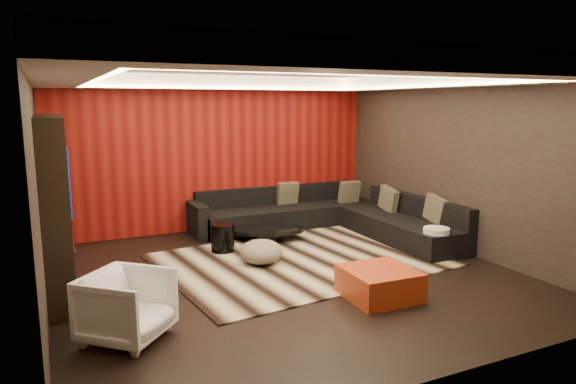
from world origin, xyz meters
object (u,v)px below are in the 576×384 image
coffee_table (267,234)px  sectional_sofa (329,218)px  orange_ottoman (379,283)px  drum_stool (223,238)px  white_side_table (436,243)px  armchair (127,306)px

coffee_table → sectional_sofa: bearing=5.2°
orange_ottoman → coffee_table: bearing=94.1°
coffee_table → drum_stool: drum_stool is taller
white_side_table → sectional_sofa: (-0.63, 2.16, 0.02)m
coffee_table → white_side_table: (1.91, -2.04, 0.12)m
coffee_table → armchair: bearing=-133.9°
orange_ottoman → sectional_sofa: bearing=70.9°
drum_stool → orange_ottoman: bearing=-67.3°
sectional_sofa → white_side_table: bearing=-73.7°
armchair → orange_ottoman: bearing=-49.9°
drum_stool → white_side_table: (2.82, -1.72, 0.00)m
orange_ottoman → sectional_sofa: sectional_sofa is taller
orange_ottoman → white_side_table: bearing=29.0°
armchair → sectional_sofa: 4.98m
orange_ottoman → drum_stool: bearing=112.7°
coffee_table → orange_ottoman: (0.21, -2.98, 0.05)m
white_side_table → orange_ottoman: (-1.70, -0.94, -0.06)m
orange_ottoman → armchair: size_ratio=1.06×
orange_ottoman → armchair: 2.95m
coffee_table → drum_stool: 0.96m
orange_ottoman → armchair: armchair is taller
coffee_table → orange_ottoman: size_ratio=1.57×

